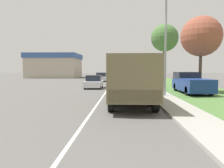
# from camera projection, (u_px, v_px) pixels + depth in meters

# --- Properties ---
(ground_plane) EXTENTS (180.00, 180.00, 0.00)m
(ground_plane) POSITION_uv_depth(u_px,v_px,m) (114.00, 81.00, 39.77)
(ground_plane) COLOR #565451
(lane_centre_stripe) EXTENTS (0.12, 120.00, 0.00)m
(lane_centre_stripe) POSITION_uv_depth(u_px,v_px,m) (114.00, 81.00, 39.77)
(lane_centre_stripe) COLOR silver
(lane_centre_stripe) RESTS_ON ground
(sidewalk_right) EXTENTS (1.80, 120.00, 0.12)m
(sidewalk_right) POSITION_uv_depth(u_px,v_px,m) (138.00, 81.00, 39.57)
(sidewalk_right) COLOR #9E9B93
(sidewalk_right) RESTS_ON ground
(grass_strip_right) EXTENTS (7.00, 120.00, 0.02)m
(grass_strip_right) POSITION_uv_depth(u_px,v_px,m) (163.00, 81.00, 39.38)
(grass_strip_right) COLOR #4C7538
(grass_strip_right) RESTS_ON ground
(military_truck) EXTENTS (2.46, 7.68, 2.79)m
(military_truck) POSITION_uv_depth(u_px,v_px,m) (131.00, 78.00, 13.06)
(military_truck) COLOR #474C38
(military_truck) RESTS_ON ground
(car_nearest_ahead) EXTENTS (1.79, 3.90, 1.45)m
(car_nearest_ahead) POSITION_uv_depth(u_px,v_px,m) (94.00, 82.00, 24.31)
(car_nearest_ahead) COLOR silver
(car_nearest_ahead) RESTS_ON ground
(car_second_ahead) EXTENTS (1.85, 4.88, 1.53)m
(car_second_ahead) POSITION_uv_depth(u_px,v_px,m) (101.00, 77.00, 38.63)
(car_second_ahead) COLOR #B7BABF
(car_second_ahead) RESTS_ON ground
(car_third_ahead) EXTENTS (1.80, 3.96, 1.56)m
(car_third_ahead) POSITION_uv_depth(u_px,v_px,m) (125.00, 75.00, 52.84)
(car_third_ahead) COLOR maroon
(car_third_ahead) RESTS_ON ground
(car_fourth_ahead) EXTENTS (1.82, 4.53, 1.61)m
(car_fourth_ahead) POSITION_uv_depth(u_px,v_px,m) (112.00, 74.00, 68.87)
(car_fourth_ahead) COLOR black
(car_fourth_ahead) RESTS_ON ground
(pickup_truck) EXTENTS (2.08, 5.76, 1.83)m
(pickup_truck) POSITION_uv_depth(u_px,v_px,m) (191.00, 83.00, 19.41)
(pickup_truck) COLOR navy
(pickup_truck) RESTS_ON grass_strip_right
(lamp_post) EXTENTS (1.69, 0.24, 7.52)m
(lamp_post) POSITION_uv_depth(u_px,v_px,m) (163.00, 36.00, 16.31)
(lamp_post) COLOR gray
(lamp_post) RESTS_ON sidewalk_right
(tree_mid_right) EXTENTS (3.63, 3.63, 6.89)m
(tree_mid_right) POSITION_uv_depth(u_px,v_px,m) (201.00, 36.00, 19.76)
(tree_mid_right) COLOR #4C3D2D
(tree_mid_right) RESTS_ON grass_strip_right
(tree_far_right) EXTENTS (3.61, 3.61, 8.06)m
(tree_far_right) POSITION_uv_depth(u_px,v_px,m) (165.00, 38.00, 28.96)
(tree_far_right) COLOR #4C3D2D
(tree_far_right) RESTS_ON grass_strip_right
(building_distant) EXTENTS (12.56, 10.61, 6.02)m
(building_distant) POSITION_uv_depth(u_px,v_px,m) (55.00, 66.00, 55.76)
(building_distant) COLOR #B2A893
(building_distant) RESTS_ON ground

